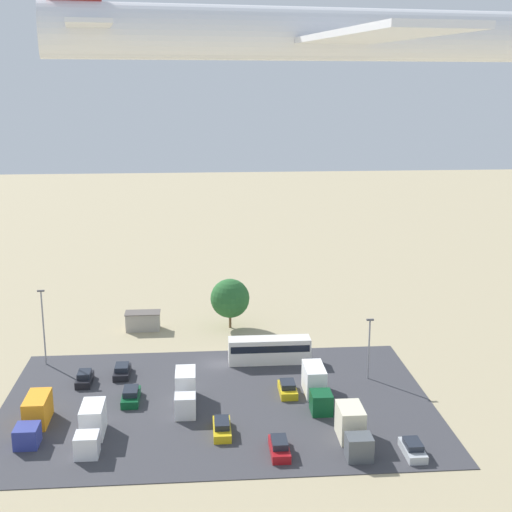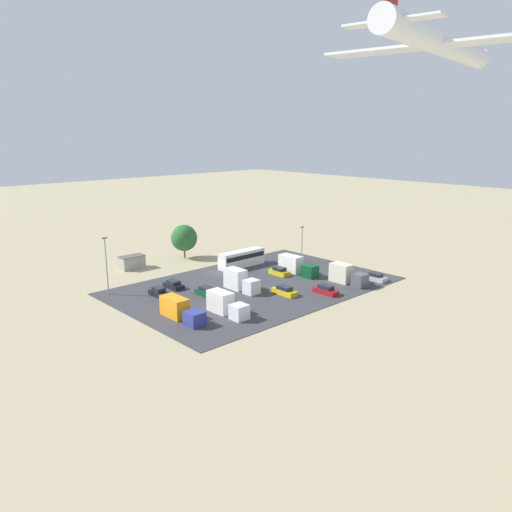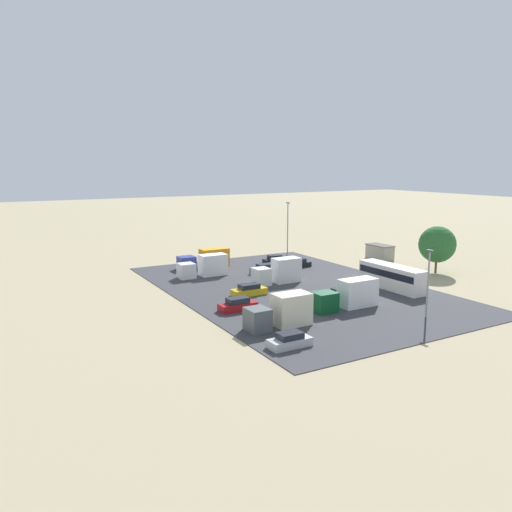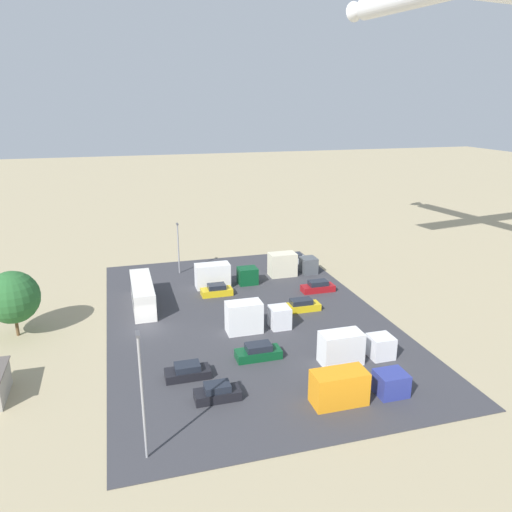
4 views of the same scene
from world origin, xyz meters
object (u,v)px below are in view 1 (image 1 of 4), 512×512
(parked_truck_1, at_px, (35,416))
(airplane, at_px, (340,35))
(shed_building, at_px, (143,321))
(parked_car_2, at_px, (122,371))
(parked_car_0, at_px, (131,396))
(parked_truck_0, at_px, (91,426))
(bus, at_px, (269,349))
(parked_truck_2, at_px, (316,386))
(parked_car_6, at_px, (279,447))
(parked_car_3, at_px, (413,449))
(parked_truck_4, at_px, (186,391))
(parked_car_1, at_px, (288,389))
(parked_truck_3, at_px, (353,429))
(parked_car_4, at_px, (222,428))
(parked_car_5, at_px, (85,378))

(parked_truck_1, xyz_separation_m, airplane, (-26.98, 23.78, 37.46))
(shed_building, xyz_separation_m, parked_car_2, (1.37, 17.13, -0.69))
(parked_car_0, distance_m, parked_truck_0, 9.48)
(bus, bearing_deg, parked_truck_2, 20.77)
(parked_car_0, relative_size, parked_truck_2, 0.53)
(bus, height_order, parked_truck_2, parked_truck_2)
(parked_truck_0, relative_size, parked_truck_2, 0.88)
(shed_building, xyz_separation_m, parked_car_6, (-16.13, 37.79, -0.64))
(bus, distance_m, parked_car_0, 20.01)
(parked_car_2, bearing_deg, parked_truck_0, 85.03)
(parked_car_3, bearing_deg, parked_truck_4, -30.07)
(parked_truck_0, bearing_deg, parked_car_3, 170.21)
(shed_building, relative_size, parked_truck_4, 0.70)
(shed_building, height_order, bus, bus)
(parked_car_6, bearing_deg, parked_truck_0, -12.69)
(parked_car_3, height_order, parked_truck_0, parked_truck_0)
(parked_car_2, relative_size, parked_truck_4, 0.57)
(parked_car_6, xyz_separation_m, parked_truck_2, (-5.64, -12.17, 0.91))
(parked_car_2, relative_size, airplane, 0.11)
(shed_building, xyz_separation_m, bus, (-17.47, 14.26, 0.50))
(parked_car_1, relative_size, parked_truck_3, 0.57)
(parked_car_1, bearing_deg, parked_car_0, 1.70)
(bus, relative_size, parked_car_1, 2.55)
(parked_truck_1, bearing_deg, airplane, 138.62)
(parked_car_6, bearing_deg, airplane, 95.92)
(parked_car_6, bearing_deg, parked_truck_3, -169.79)
(parked_car_3, xyz_separation_m, parked_truck_4, (22.56, -13.06, 1.04))
(parked_car_1, distance_m, parked_truck_0, 23.46)
(parked_truck_0, bearing_deg, bus, -136.45)
(parked_car_2, xyz_separation_m, parked_truck_3, (-25.14, 19.28, 0.99))
(parked_car_4, distance_m, airplane, 44.26)
(parked_car_1, xyz_separation_m, parked_car_3, (-10.61, 14.96, -0.05))
(parked_car_2, xyz_separation_m, parked_truck_2, (-23.15, 8.49, 0.96))
(parked_car_4, height_order, parked_truck_0, parked_truck_0)
(parked_car_0, xyz_separation_m, parked_car_3, (-28.88, 14.42, -0.06))
(parked_truck_3, bearing_deg, parked_car_0, -26.74)
(shed_building, bearing_deg, parked_car_1, 127.76)
(parked_car_0, height_order, parked_car_1, parked_car_0)
(parked_car_4, xyz_separation_m, parked_truck_2, (-11.18, -7.57, 0.93))
(bus, xyz_separation_m, parked_car_0, (17.08, 10.38, -1.13))
(bus, xyz_separation_m, airplane, (-0.38, 40.05, 37.05))
(parked_car_2, distance_m, parked_truck_1, 15.51)
(shed_building, bearing_deg, parked_car_0, 90.90)
(parked_car_2, height_order, parked_truck_3, parked_truck_3)
(bus, height_order, parked_car_1, bus)
(parked_car_0, height_order, parked_truck_2, parked_truck_2)
(parked_car_0, relative_size, parked_car_4, 0.97)
(parked_car_3, bearing_deg, parked_car_4, -17.44)
(parked_car_4, distance_m, parked_truck_0, 13.43)
(parked_car_5, relative_size, parked_truck_1, 0.46)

